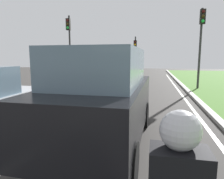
{
  "coord_description": "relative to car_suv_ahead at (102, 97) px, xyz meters",
  "views": [
    {
      "loc": [
        1.96,
        3.74,
        2.09
      ],
      "look_at": [
        0.86,
        9.35,
        1.2
      ],
      "focal_mm": 33.38,
      "sensor_mm": 36.0,
      "label": 1
    }
  ],
  "objects": [
    {
      "name": "ground_plane",
      "position": [
        -0.83,
        5.64,
        -1.17
      ],
      "size": [
        60.0,
        60.0,
        0.0
      ],
      "primitive_type": "plane",
      "color": "#383533"
    },
    {
      "name": "lane_line_center",
      "position": [
        -1.53,
        5.64,
        -1.16
      ],
      "size": [
        0.12,
        32.0,
        0.01
      ],
      "primitive_type": "cube",
      "color": "silver",
      "rests_on": "ground"
    },
    {
      "name": "lane_line_right_edge",
      "position": [
        2.77,
        5.64,
        -1.16
      ],
      "size": [
        0.12,
        32.0,
        0.01
      ],
      "primitive_type": "cube",
      "color": "silver",
      "rests_on": "ground"
    },
    {
      "name": "curb_right",
      "position": [
        3.27,
        5.64,
        -1.11
      ],
      "size": [
        0.24,
        48.0,
        0.12
      ],
      "primitive_type": "cube",
      "color": "#9E9B93",
      "rests_on": "ground"
    },
    {
      "name": "car_suv_ahead",
      "position": [
        0.0,
        0.0,
        0.0
      ],
      "size": [
        2.09,
        4.56,
        2.28
      ],
      "rotation": [
        0.0,
        0.0,
        -0.03
      ],
      "color": "black",
      "rests_on": "ground"
    },
    {
      "name": "traffic_light_near_right",
      "position": [
        4.08,
        9.79,
        2.38
      ],
      "size": [
        0.32,
        0.5,
        5.15
      ],
      "color": "#2D2D2D",
      "rests_on": "ground"
    },
    {
      "name": "traffic_light_overhead_left",
      "position": [
        -5.54,
        11.52,
        2.45
      ],
      "size": [
        0.32,
        0.5,
        5.37
      ],
      "color": "#2D2D2D",
      "rests_on": "ground"
    },
    {
      "name": "traffic_light_far_median",
      "position": [
        -0.75,
        17.65,
        1.62
      ],
      "size": [
        0.32,
        0.5,
        4.23
      ],
      "color": "#2D2D2D",
      "rests_on": "ground"
    }
  ]
}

